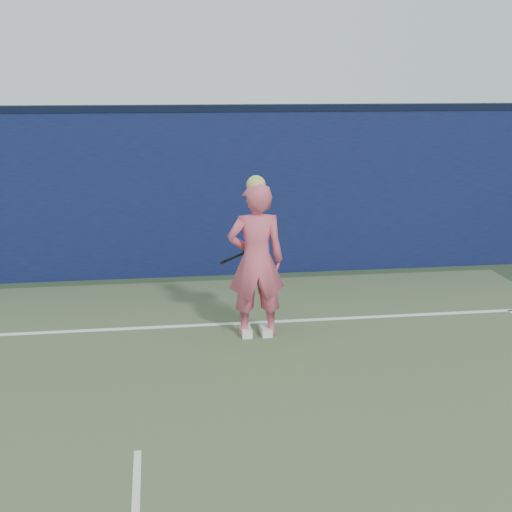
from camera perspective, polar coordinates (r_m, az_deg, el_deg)
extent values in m
cube|color=#0D113A|center=(11.01, -9.21, 4.79)|extent=(24.00, 0.40, 2.50)
cube|color=black|center=(10.88, -9.48, 11.56)|extent=(24.00, 0.42, 0.10)
imported|color=#D6536B|center=(8.30, 0.00, -0.38)|extent=(0.67, 0.44, 1.84)
sphere|color=#D0C75D|center=(8.12, 0.00, 5.70)|extent=(0.22, 0.22, 0.22)
cube|color=white|center=(8.57, 0.80, -5.99)|extent=(0.12, 0.28, 0.10)
cube|color=white|center=(8.54, -0.80, -6.07)|extent=(0.12, 0.28, 0.10)
torus|color=black|center=(8.77, -0.32, 0.44)|extent=(0.28, 0.22, 0.30)
torus|color=#CBE515|center=(8.77, -0.32, 0.44)|extent=(0.22, 0.17, 0.25)
cylinder|color=beige|center=(8.77, -0.32, 0.44)|extent=(0.22, 0.16, 0.25)
cylinder|color=black|center=(8.70, -1.71, -0.08)|extent=(0.26, 0.14, 0.10)
cylinder|color=black|center=(8.67, -2.50, -0.42)|extent=(0.13, 0.09, 0.07)
cube|color=white|center=(8.88, -9.11, -5.70)|extent=(11.00, 0.08, 0.01)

